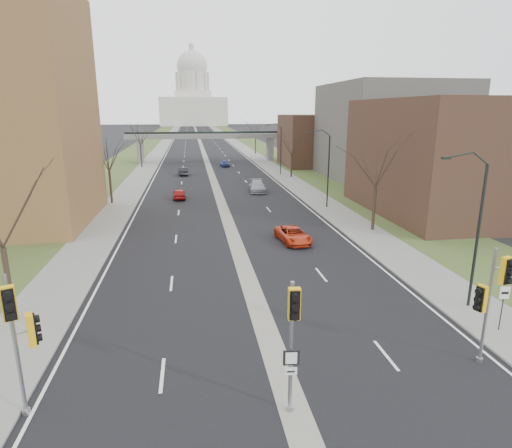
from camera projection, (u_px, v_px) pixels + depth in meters
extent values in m
plane|color=black|center=(289.00, 394.00, 16.84)|extent=(700.00, 700.00, 0.00)
cube|color=black|center=(199.00, 140.00, 160.15)|extent=(20.00, 600.00, 0.01)
cube|color=gray|center=(199.00, 140.00, 160.15)|extent=(1.20, 600.00, 0.02)
cube|color=gray|center=(231.00, 140.00, 161.88)|extent=(4.00, 600.00, 0.12)
cube|color=gray|center=(167.00, 141.00, 158.40)|extent=(4.00, 600.00, 0.12)
cube|color=#324720|center=(247.00, 140.00, 162.75)|extent=(8.00, 600.00, 0.10)
cube|color=#324720|center=(150.00, 141.00, 157.53)|extent=(8.00, 600.00, 0.10)
cube|color=#442920|center=(451.00, 157.00, 45.53)|extent=(16.00, 20.00, 12.00)
cube|color=#5D5B55|center=(387.00, 132.00, 68.66)|extent=(18.00, 22.00, 15.00)
cube|color=#442920|center=(318.00, 141.00, 85.63)|extent=(14.00, 14.00, 10.00)
cube|color=slate|center=(140.00, 151.00, 90.60)|extent=(1.20, 2.50, 5.00)
cube|color=slate|center=(270.00, 149.00, 94.66)|extent=(1.20, 2.50, 5.00)
cube|color=slate|center=(206.00, 136.00, 91.86)|extent=(34.00, 3.00, 1.00)
cube|color=black|center=(206.00, 133.00, 91.68)|extent=(34.00, 0.15, 0.50)
cube|color=beige|center=(194.00, 112.00, 320.01)|extent=(48.00, 42.00, 20.00)
cube|color=beige|center=(193.00, 95.00, 316.93)|extent=(26.00, 26.00, 5.00)
cylinder|color=beige|center=(193.00, 82.00, 314.61)|extent=(22.00, 22.00, 14.00)
sphere|color=beige|center=(192.00, 66.00, 311.79)|extent=(22.00, 22.00, 22.00)
cylinder|color=beige|center=(191.00, 50.00, 308.83)|extent=(3.60, 3.60, 4.50)
cylinder|color=black|center=(477.00, 238.00, 23.23)|extent=(0.16, 0.16, 8.00)
cube|color=black|center=(448.00, 158.00, 21.77)|extent=(0.45, 0.18, 0.14)
cylinder|color=black|center=(328.00, 172.00, 48.07)|extent=(0.16, 0.16, 8.00)
cube|color=black|center=(310.00, 133.00, 46.61)|extent=(0.45, 0.18, 0.14)
cylinder|color=black|center=(281.00, 151.00, 72.91)|extent=(0.16, 0.16, 8.00)
cube|color=black|center=(268.00, 125.00, 71.46)|extent=(0.45, 0.18, 0.14)
cylinder|color=#382B21|center=(9.00, 285.00, 22.05)|extent=(0.28, 0.28, 4.00)
cylinder|color=#382B21|center=(111.00, 187.00, 50.74)|extent=(0.28, 0.28, 3.75)
cylinder|color=#382B21|center=(141.00, 156.00, 83.16)|extent=(0.28, 0.28, 4.25)
cylinder|color=#382B21|center=(374.00, 208.00, 39.20)|extent=(0.28, 0.28, 4.00)
cylinder|color=#382B21|center=(291.00, 166.00, 70.79)|extent=(0.28, 0.28, 3.50)
cylinder|color=#382B21|center=(255.00, 145.00, 108.92)|extent=(0.28, 0.28, 4.25)
cylinder|color=gray|center=(16.00, 347.00, 15.03)|extent=(0.15, 0.15, 5.49)
cylinder|color=gray|center=(26.00, 412.00, 15.70)|extent=(0.30, 0.30, 0.21)
cube|color=#E8AA0D|center=(9.00, 303.00, 14.11)|extent=(0.58, 0.57, 1.22)
cube|color=#E8AA0D|center=(31.00, 330.00, 15.16)|extent=(0.57, 0.58, 1.22)
cylinder|color=gray|center=(291.00, 349.00, 15.28)|extent=(0.14, 0.14, 5.15)
cylinder|color=gray|center=(290.00, 408.00, 15.91)|extent=(0.28, 0.28, 0.20)
cube|color=#E8AA0D|center=(294.00, 304.00, 14.29)|extent=(0.45, 0.43, 1.14)
cube|color=black|center=(291.00, 356.00, 15.35)|extent=(0.60, 0.09, 0.59)
cube|color=silver|center=(290.00, 369.00, 15.49)|extent=(0.45, 0.08, 0.30)
cylinder|color=gray|center=(487.00, 307.00, 18.32)|extent=(0.14, 0.14, 5.32)
cylinder|color=gray|center=(479.00, 360.00, 18.98)|extent=(0.29, 0.29, 0.20)
cube|color=#E8AA0D|center=(505.00, 271.00, 17.41)|extent=(0.54, 0.53, 1.18)
cube|color=#E8AA0D|center=(481.00, 298.00, 17.96)|extent=(0.53, 0.54, 1.18)
cylinder|color=black|center=(501.00, 311.00, 21.30)|extent=(0.05, 0.05, 2.01)
cube|color=silver|center=(504.00, 293.00, 21.04)|extent=(0.50, 0.08, 0.64)
imported|color=#9D1512|center=(179.00, 194.00, 53.93)|extent=(1.67, 3.83, 1.29)
imported|color=black|center=(183.00, 171.00, 73.65)|extent=(1.87, 4.23, 1.35)
imported|color=red|center=(293.00, 235.00, 36.13)|extent=(2.67, 4.86, 1.29)
imported|color=gray|center=(257.00, 186.00, 58.64)|extent=(2.55, 5.34, 1.50)
imported|color=navy|center=(225.00, 163.00, 85.25)|extent=(1.88, 4.01, 1.33)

